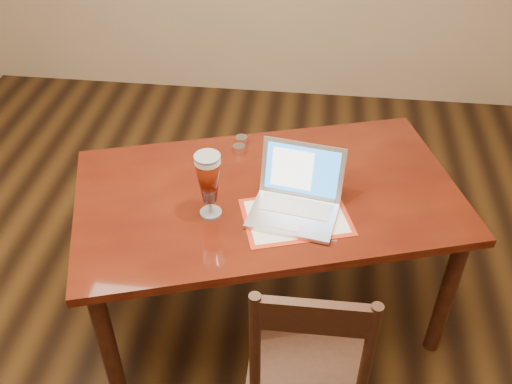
# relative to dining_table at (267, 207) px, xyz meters

# --- Properties ---
(ground) EXTENTS (5.00, 5.00, 0.00)m
(ground) POSITION_rel_dining_table_xyz_m (-0.37, -0.15, -0.71)
(ground) COLOR black
(ground) RESTS_ON ground
(dining_table) EXTENTS (1.91, 1.43, 1.10)m
(dining_table) POSITION_rel_dining_table_xyz_m (0.00, 0.00, 0.00)
(dining_table) COLOR #4C170A
(dining_table) RESTS_ON ground
(dining_chair) EXTENTS (0.46, 0.44, 1.08)m
(dining_chair) POSITION_rel_dining_table_xyz_m (0.23, -0.70, -0.21)
(dining_chair) COLOR black
(dining_chair) RESTS_ON ground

